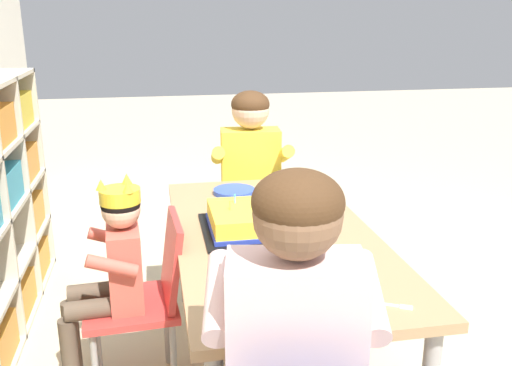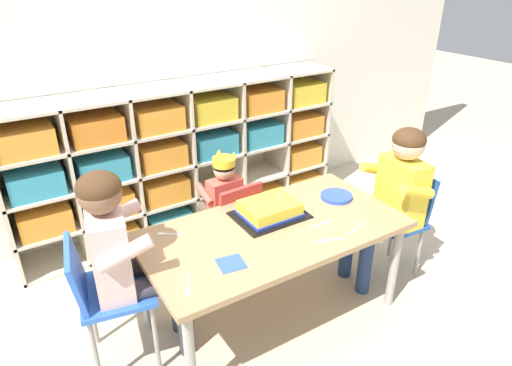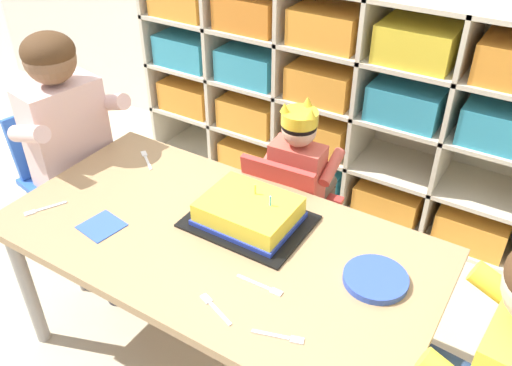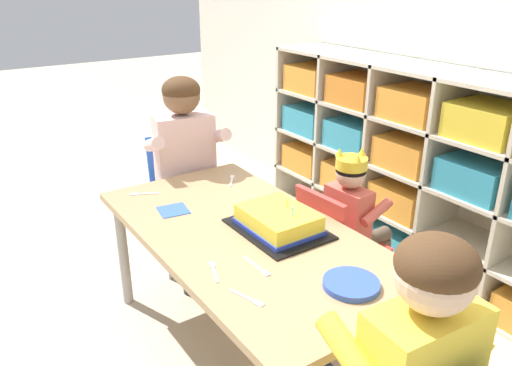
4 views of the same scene
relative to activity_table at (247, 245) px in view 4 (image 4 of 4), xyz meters
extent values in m
plane|color=beige|center=(0.00, 0.00, -0.53)|extent=(16.00, 16.00, 0.00)
cube|color=silver|center=(0.00, 1.43, 0.85)|extent=(5.88, 0.10, 2.76)
cube|color=beige|center=(0.02, 1.36, 0.02)|extent=(2.45, 0.01, 1.09)
cube|color=beige|center=(-1.19, 1.19, 0.02)|extent=(0.02, 0.36, 1.09)
cube|color=beige|center=(-0.79, 1.19, 0.02)|extent=(0.02, 0.36, 1.09)
cube|color=beige|center=(-0.38, 1.19, 0.02)|extent=(0.02, 0.36, 1.09)
cube|color=beige|center=(0.02, 1.19, 0.02)|extent=(0.02, 0.36, 1.09)
cube|color=beige|center=(0.02, 1.19, -0.52)|extent=(2.45, 0.36, 0.02)
cube|color=beige|center=(0.02, 1.19, -0.25)|extent=(2.45, 0.36, 0.02)
cube|color=beige|center=(0.02, 1.19, 0.02)|extent=(2.45, 0.36, 0.02)
cube|color=beige|center=(0.02, 1.19, 0.28)|extent=(2.45, 0.36, 0.02)
cube|color=beige|center=(0.02, 1.19, 0.55)|extent=(2.45, 0.36, 0.02)
cube|color=orange|center=(-0.59, 1.17, -0.43)|extent=(0.32, 0.29, 0.16)
cube|color=teal|center=(-0.18, 1.17, -0.43)|extent=(0.32, 0.29, 0.16)
cube|color=orange|center=(0.22, 1.17, -0.43)|extent=(0.32, 0.29, 0.16)
cube|color=orange|center=(-0.99, 1.17, -0.16)|extent=(0.32, 0.29, 0.16)
cube|color=orange|center=(-0.59, 1.17, -0.16)|extent=(0.32, 0.29, 0.16)
cube|color=orange|center=(-0.18, 1.17, -0.16)|extent=(0.32, 0.29, 0.16)
cube|color=teal|center=(-0.99, 1.17, 0.11)|extent=(0.32, 0.29, 0.16)
cube|color=teal|center=(-0.59, 1.17, 0.11)|extent=(0.32, 0.29, 0.16)
cube|color=orange|center=(-0.18, 1.17, 0.11)|extent=(0.32, 0.29, 0.16)
cube|color=teal|center=(0.22, 1.17, 0.11)|extent=(0.32, 0.29, 0.16)
cube|color=orange|center=(-0.99, 1.17, 0.37)|extent=(0.32, 0.29, 0.16)
cube|color=orange|center=(-0.59, 1.17, 0.37)|extent=(0.32, 0.29, 0.16)
cube|color=orange|center=(-0.18, 1.17, 0.37)|extent=(0.32, 0.29, 0.16)
cube|color=yellow|center=(0.22, 1.17, 0.37)|extent=(0.32, 0.29, 0.16)
cube|color=#A37F56|center=(0.00, 0.00, 0.04)|extent=(1.40, 0.72, 0.03)
cylinder|color=#9E9993|center=(-0.64, -0.30, -0.25)|extent=(0.05, 0.05, 0.56)
cylinder|color=#9E9993|center=(-0.64, 0.30, -0.25)|extent=(0.05, 0.05, 0.56)
cylinder|color=#9E9993|center=(0.64, 0.30, -0.25)|extent=(0.05, 0.05, 0.56)
cube|color=red|center=(0.00, 0.53, -0.18)|extent=(0.34, 0.35, 0.03)
cube|color=red|center=(0.01, 0.38, -0.02)|extent=(0.29, 0.09, 0.31)
cylinder|color=gray|center=(0.12, 0.68, -0.36)|extent=(0.02, 0.02, 0.33)
cylinder|color=gray|center=(-0.13, 0.66, -0.36)|extent=(0.02, 0.02, 0.33)
cylinder|color=gray|center=(0.14, 0.41, -0.36)|extent=(0.02, 0.02, 0.33)
cylinder|color=gray|center=(-0.12, 0.39, -0.36)|extent=(0.02, 0.02, 0.33)
cube|color=#D15647|center=(0.00, 0.54, -0.03)|extent=(0.22, 0.13, 0.29)
sphere|color=#DBB293|center=(0.00, 0.54, 0.19)|extent=(0.13, 0.13, 0.13)
ellipsoid|color=black|center=(0.00, 0.54, 0.21)|extent=(0.14, 0.14, 0.10)
cylinder|color=yellow|center=(0.00, 0.54, 0.24)|extent=(0.14, 0.14, 0.05)
cone|color=yellow|center=(0.00, 0.60, 0.28)|extent=(0.04, 0.04, 0.04)
cone|color=yellow|center=(0.06, 0.52, 0.28)|extent=(0.04, 0.04, 0.04)
cone|color=yellow|center=(-0.05, 0.51, 0.28)|extent=(0.04, 0.04, 0.04)
cylinder|color=brown|center=(0.06, 0.65, -0.15)|extent=(0.08, 0.21, 0.07)
cylinder|color=brown|center=(-0.07, 0.64, -0.15)|extent=(0.08, 0.21, 0.07)
cylinder|color=brown|center=(0.05, 0.76, -0.35)|extent=(0.06, 0.06, 0.35)
cylinder|color=brown|center=(-0.07, 0.75, -0.35)|extent=(0.06, 0.06, 0.35)
cylinder|color=#D15647|center=(0.13, 0.59, 0.03)|extent=(0.06, 0.18, 0.10)
cylinder|color=#D15647|center=(-0.12, 0.58, 0.03)|extent=(0.06, 0.18, 0.10)
cube|color=blue|center=(-0.82, 0.14, -0.10)|extent=(0.40, 0.42, 0.03)
cube|color=blue|center=(-0.97, 0.17, 0.05)|extent=(0.12, 0.34, 0.27)
cylinder|color=gray|center=(-0.71, -0.04, -0.32)|extent=(0.02, 0.02, 0.42)
cylinder|color=gray|center=(-0.65, 0.26, -0.32)|extent=(0.02, 0.02, 0.42)
cylinder|color=gray|center=(-0.98, 0.01, -0.32)|extent=(0.02, 0.02, 0.42)
cylinder|color=gray|center=(-0.93, 0.31, -0.32)|extent=(0.02, 0.02, 0.42)
cube|color=beige|center=(-0.82, 0.14, 0.12)|extent=(0.21, 0.32, 0.42)
sphere|color=brown|center=(-0.82, 0.14, 0.43)|extent=(0.19, 0.19, 0.19)
ellipsoid|color=#472D19|center=(-0.82, 0.14, 0.46)|extent=(0.19, 0.19, 0.14)
cylinder|color=#33333D|center=(-0.68, 0.02, -0.06)|extent=(0.31, 0.15, 0.10)
cylinder|color=#33333D|center=(-0.65, 0.20, -0.06)|extent=(0.31, 0.15, 0.10)
cylinder|color=#33333D|center=(-0.54, 0.00, -0.31)|extent=(0.08, 0.08, 0.44)
cylinder|color=#33333D|center=(-0.50, 0.17, -0.31)|extent=(0.08, 0.08, 0.44)
cylinder|color=beige|center=(-0.79, -0.04, 0.21)|extent=(0.25, 0.11, 0.14)
cylinder|color=beige|center=(-0.73, 0.29, 0.21)|extent=(0.25, 0.11, 0.14)
sphere|color=#DBB293|center=(0.90, -0.07, 0.37)|extent=(0.19, 0.19, 0.19)
ellipsoid|color=#472D19|center=(0.90, -0.07, 0.40)|extent=(0.19, 0.19, 0.14)
cylinder|color=yellow|center=(0.85, 0.11, 0.15)|extent=(0.25, 0.08, 0.14)
cylinder|color=yellow|center=(0.82, -0.23, 0.15)|extent=(0.25, 0.08, 0.14)
cube|color=black|center=(0.05, 0.11, 0.06)|extent=(0.39, 0.30, 0.01)
cube|color=yellow|center=(0.05, 0.11, 0.10)|extent=(0.29, 0.23, 0.08)
cube|color=#283DB2|center=(0.05, 0.11, 0.07)|extent=(0.31, 0.24, 0.02)
cylinder|color=#EFCC4C|center=(0.05, 0.16, 0.16)|extent=(0.01, 0.01, 0.04)
cylinder|color=#4CB2E5|center=(0.12, 0.13, 0.16)|extent=(0.01, 0.01, 0.04)
cylinder|color=blue|center=(0.50, 0.08, 0.07)|extent=(0.19, 0.19, 0.02)
cube|color=#3356B7|center=(-0.34, -0.16, 0.06)|extent=(0.14, 0.14, 0.00)
cube|color=white|center=(0.34, -0.24, 0.06)|extent=(0.10, 0.04, 0.00)
cube|color=white|center=(0.41, -0.22, 0.06)|extent=(0.04, 0.03, 0.00)
cube|color=white|center=(0.19, -0.26, 0.06)|extent=(0.09, 0.04, 0.00)
cube|color=white|center=(0.13, -0.23, 0.06)|extent=(0.04, 0.03, 0.00)
cube|color=white|center=(0.21, -0.11, 0.06)|extent=(0.11, 0.01, 0.00)
cube|color=white|center=(0.28, -0.11, 0.06)|extent=(0.04, 0.02, 0.00)
cube|color=white|center=(-0.47, 0.21, 0.06)|extent=(0.09, 0.07, 0.00)
cube|color=white|center=(-0.53, 0.26, 0.06)|extent=(0.04, 0.04, 0.00)
cube|color=white|center=(-0.57, -0.17, 0.06)|extent=(0.06, 0.10, 0.00)
cube|color=white|center=(-0.60, -0.23, 0.06)|extent=(0.03, 0.04, 0.00)
camera|label=1|loc=(-1.87, 0.42, 0.83)|focal=39.39mm
camera|label=2|loc=(-1.15, -1.66, 1.33)|focal=31.48mm
camera|label=3|loc=(0.79, -1.04, 1.16)|focal=37.65mm
camera|label=4|loc=(1.49, -0.96, 1.01)|focal=35.61mm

